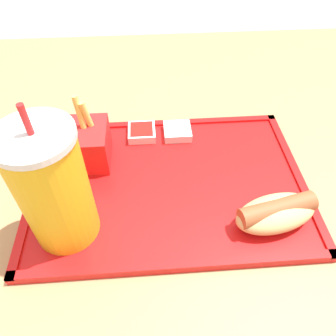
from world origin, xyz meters
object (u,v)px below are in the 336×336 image
Objects in this scene: hot_dog_far at (276,212)px; sauce_cup_mayo at (177,131)px; soda_cup at (53,188)px; sauce_cup_ketchup at (142,132)px; fries_carton at (77,144)px.

hot_dog_far is 2.67× the size of sauce_cup_mayo.
soda_cup is 4.37× the size of sauce_cup_ketchup.
fries_carton reaches higher than sauce_cup_ketchup.
soda_cup is at bearing 47.61° from sauce_cup_mayo.
soda_cup is 1.64× the size of hot_dog_far.
sauce_cup_ketchup is (-0.10, -0.05, -0.02)m from fries_carton.
sauce_cup_mayo is at bearing 178.28° from sauce_cup_ketchup.
soda_cup reaches higher than sauce_cup_ketchup.
fries_carton is at bearing 26.95° from sauce_cup_ketchup.
sauce_cup_ketchup is at bearing -1.72° from sauce_cup_mayo.
sauce_cup_ketchup is at bearing -153.05° from fries_carton.
fries_carton reaches higher than hot_dog_far.
soda_cup is 0.29m from hot_dog_far.
hot_dog_far is 0.26m from sauce_cup_ketchup.
sauce_cup_mayo is (0.11, -0.19, -0.01)m from hot_dog_far.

